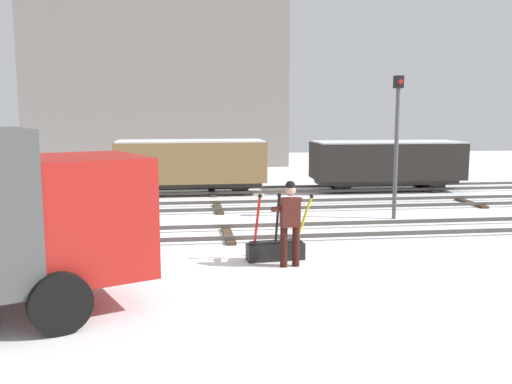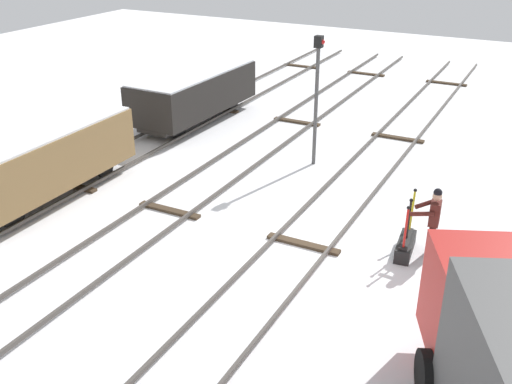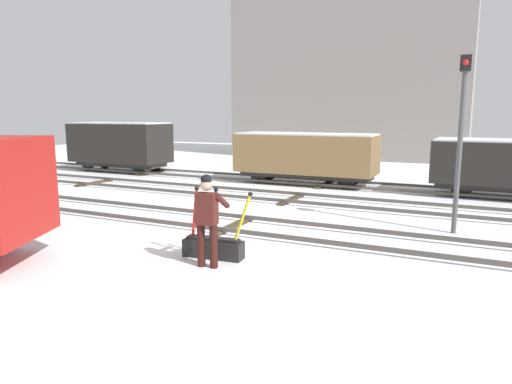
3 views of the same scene
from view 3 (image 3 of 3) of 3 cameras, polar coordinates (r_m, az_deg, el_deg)
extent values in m
plane|color=white|center=(11.84, -2.85, -4.42)|extent=(60.00, 60.00, 0.00)
cube|color=#4C4742|center=(11.20, -4.62, -4.57)|extent=(44.00, 0.07, 0.10)
cube|color=#4C4742|center=(12.43, -1.27, -3.11)|extent=(44.00, 0.07, 0.10)
cube|color=#423323|center=(17.73, -28.72, -0.75)|extent=(0.24, 1.94, 0.08)
cube|color=#423323|center=(11.83, -2.85, -4.23)|extent=(0.24, 1.94, 0.08)
cube|color=#4C4742|center=(14.79, 3.37, -1.07)|extent=(44.00, 0.07, 0.10)
cube|color=#4C4742|center=(16.11, 5.31, -0.20)|extent=(44.00, 0.07, 0.10)
cube|color=#423323|center=(20.33, -19.40, 1.09)|extent=(0.24, 1.94, 0.08)
cube|color=#423323|center=(15.46, 4.38, -0.94)|extent=(0.24, 1.94, 0.08)
cube|color=#4C4742|center=(18.20, 7.78, 0.89)|extent=(44.00, 0.07, 0.10)
cube|color=#4C4742|center=(19.56, 9.09, 1.47)|extent=(44.00, 0.07, 0.10)
cube|color=#423323|center=(29.33, -26.54, 3.09)|extent=(0.24, 1.94, 0.08)
cube|color=#423323|center=(23.05, -12.94, 2.34)|extent=(0.24, 1.94, 0.08)
cube|color=#423323|center=(18.90, 8.45, 0.92)|extent=(0.24, 1.94, 0.08)
cube|color=black|center=(9.42, -5.31, -7.03)|extent=(1.27, 0.49, 0.36)
cube|color=black|center=(9.36, -5.33, -5.80)|extent=(1.13, 0.32, 0.06)
cylinder|color=red|center=(9.42, -7.61, -2.67)|extent=(0.18, 0.07, 1.05)
sphere|color=black|center=(9.29, -7.35, 0.45)|extent=(0.09, 0.09, 0.09)
cylinder|color=black|center=(9.23, -5.16, -2.86)|extent=(0.14, 0.07, 1.05)
sphere|color=black|center=(9.11, -4.99, 0.33)|extent=(0.09, 0.09, 0.09)
cylinder|color=yellow|center=(9.00, -1.71, -3.32)|extent=(0.39, 0.10, 1.01)
sphere|color=black|center=(8.85, -0.71, -0.26)|extent=(0.09, 0.09, 0.09)
cylinder|color=#351511|center=(8.85, -6.81, -6.55)|extent=(0.15, 0.15, 0.84)
cylinder|color=#351511|center=(8.74, -5.27, -6.73)|extent=(0.15, 0.15, 0.84)
cube|color=#4C1E19|center=(8.62, -6.13, -2.07)|extent=(0.40, 0.28, 0.59)
sphere|color=tan|center=(8.54, -6.19, 0.89)|extent=(0.23, 0.23, 0.23)
sphere|color=black|center=(8.53, -6.20, 1.51)|extent=(0.20, 0.20, 0.20)
cylinder|color=#4C1E19|center=(8.95, -6.59, -1.44)|extent=(0.17, 0.58, 0.22)
cylinder|color=#4C1E19|center=(8.73, -4.21, -1.12)|extent=(0.17, 0.55, 0.37)
cube|color=black|center=(9.46, -26.50, 2.30)|extent=(0.75, 1.65, 0.76)
cylinder|color=#4C4C4C|center=(11.98, 23.88, 4.28)|extent=(0.12, 0.12, 3.85)
cube|color=black|center=(11.99, 24.59, 14.34)|extent=(0.24, 0.24, 0.36)
sphere|color=red|center=(11.86, 24.57, 14.40)|extent=(0.14, 0.14, 0.14)
cube|color=gray|center=(32.85, 11.88, 14.75)|extent=(15.11, 6.59, 11.80)
cylinder|color=black|center=(17.48, 24.14, 0.50)|extent=(0.70, 0.12, 0.70)
cylinder|color=black|center=(18.68, 24.35, 1.02)|extent=(0.70, 0.12, 0.70)
cube|color=#2D2B28|center=(19.10, 6.12, 2.15)|extent=(5.43, 1.28, 0.20)
cube|color=olive|center=(19.01, 6.16, 4.76)|extent=(5.73, 2.09, 1.54)
cube|color=white|center=(18.96, 6.21, 7.18)|extent=(5.61, 2.01, 0.06)
cylinder|color=black|center=(19.27, 0.36, 2.13)|extent=(0.70, 0.11, 0.70)
cylinder|color=black|center=(20.28, 1.65, 2.50)|extent=(0.70, 0.11, 0.70)
cylinder|color=black|center=(18.07, 11.12, 1.44)|extent=(0.70, 0.11, 0.70)
cylinder|color=black|center=(19.14, 11.91, 1.86)|extent=(0.70, 0.11, 0.70)
cube|color=#2D2B28|center=(24.21, -16.43, 3.39)|extent=(4.77, 1.33, 0.20)
cube|color=black|center=(24.12, -16.55, 5.87)|extent=(5.03, 2.19, 1.90)
cube|color=silver|center=(24.09, -16.66, 8.20)|extent=(4.93, 2.10, 0.06)
cylinder|color=black|center=(24.90, -20.13, 3.25)|extent=(0.70, 0.11, 0.70)
cylinder|color=black|center=(25.74, -18.29, 3.54)|extent=(0.70, 0.11, 0.70)
cylinder|color=black|center=(22.72, -14.31, 2.98)|extent=(0.70, 0.11, 0.70)
cylinder|color=black|center=(23.63, -12.51, 3.29)|extent=(0.70, 0.11, 0.70)
camera|label=1|loc=(7.60, -94.31, 1.15)|focal=38.96mm
camera|label=2|loc=(18.95, -50.47, 20.80)|focal=41.90mm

